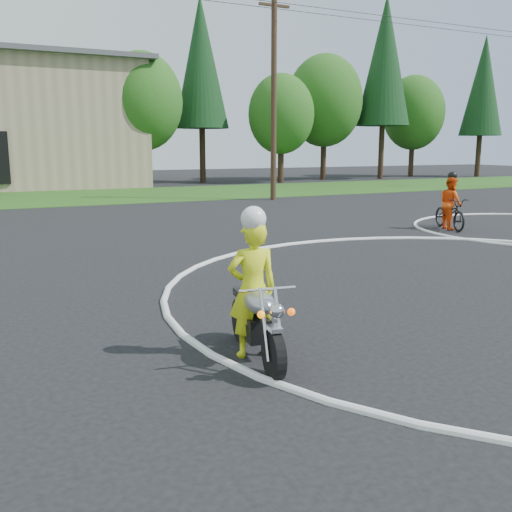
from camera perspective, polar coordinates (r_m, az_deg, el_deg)
name	(u,v)px	position (r m, az deg, el deg)	size (l,w,h in m)	color
grass_strip	(144,194)	(32.57, -11.17, 6.06)	(120.00, 10.00, 0.02)	#1E4714
course_markings	(510,265)	(13.98, 24.03, -0.87)	(19.05, 19.05, 0.12)	silver
primary_motorcycle	(257,321)	(7.11, 0.12, -6.48)	(0.74, 1.96, 1.04)	black
rider_primary_grp	(253,285)	(7.12, -0.35, -2.93)	(0.69, 0.51, 1.92)	yellow
rider_second_grp	(450,209)	(19.47, 18.86, 4.48)	(1.24, 2.05, 1.86)	black
treeline	(303,94)	(45.54, 4.74, 15.86)	(38.20, 8.10, 14.52)	#382619
utility_poles	(274,93)	(28.81, 1.79, 15.99)	(41.60, 1.12, 10.00)	#473321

